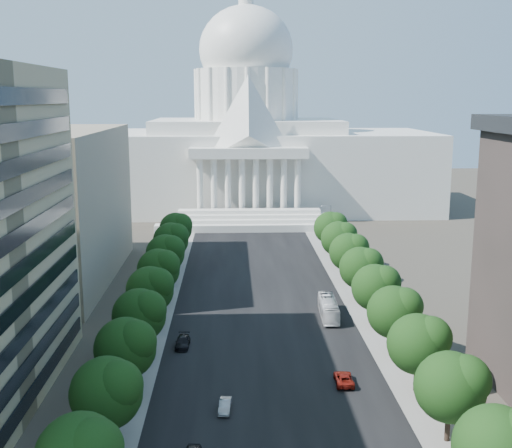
{
  "coord_description": "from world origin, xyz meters",
  "views": [
    {
      "loc": [
        -4.84,
        -26.12,
        36.21
      ],
      "look_at": [
        -0.74,
        82.48,
        14.63
      ],
      "focal_mm": 45.0,
      "sensor_mm": 36.0,
      "label": 1
    }
  ],
  "objects": [
    {
      "name": "road_asphalt",
      "position": [
        0.0,
        90.0,
        0.0
      ],
      "size": [
        30.0,
        260.0,
        0.01
      ],
      "primitive_type": "cube",
      "color": "black",
      "rests_on": "ground"
    },
    {
      "name": "sidewalk_left",
      "position": [
        -19.0,
        90.0,
        0.0
      ],
      "size": [
        8.0,
        260.0,
        0.02
      ],
      "primitive_type": "cube",
      "color": "gray",
      "rests_on": "ground"
    },
    {
      "name": "sidewalk_right",
      "position": [
        19.0,
        90.0,
        0.0
      ],
      "size": [
        8.0,
        260.0,
        0.02
      ],
      "primitive_type": "cube",
      "color": "gray",
      "rests_on": "ground"
    },
    {
      "name": "capitol",
      "position": [
        0.0,
        184.89,
        20.01
      ],
      "size": [
        120.0,
        56.0,
        73.0
      ],
      "color": "white",
      "rests_on": "ground"
    },
    {
      "name": "office_block_left_far",
      "position": [
        -48.0,
        100.0,
        15.0
      ],
      "size": [
        38.0,
        52.0,
        30.0
      ],
      "primitive_type": "cube",
      "color": "gray",
      "rests_on": "ground"
    },
    {
      "name": "tree_l_c",
      "position": [
        -17.66,
        35.81,
        6.45
      ],
      "size": [
        7.79,
        7.6,
        9.97
      ],
      "color": "#33261C",
      "rests_on": "ground"
    },
    {
      "name": "tree_l_d",
      "position": [
        -17.66,
        47.81,
        6.45
      ],
      "size": [
        7.79,
        7.6,
        9.97
      ],
      "color": "#33261C",
      "rests_on": "ground"
    },
    {
      "name": "tree_l_e",
      "position": [
        -17.66,
        59.81,
        6.45
      ],
      "size": [
        7.79,
        7.6,
        9.97
      ],
      "color": "#33261C",
      "rests_on": "ground"
    },
    {
      "name": "tree_l_f",
      "position": [
        -17.66,
        71.81,
        6.45
      ],
      "size": [
        7.79,
        7.6,
        9.97
      ],
      "color": "#33261C",
      "rests_on": "ground"
    },
    {
      "name": "tree_l_g",
      "position": [
        -17.66,
        83.81,
        6.45
      ],
      "size": [
        7.79,
        7.6,
        9.97
      ],
      "color": "#33261C",
      "rests_on": "ground"
    },
    {
      "name": "tree_l_h",
      "position": [
        -17.66,
        95.81,
        6.45
      ],
      "size": [
        7.79,
        7.6,
        9.97
      ],
      "color": "#33261C",
      "rests_on": "ground"
    },
    {
      "name": "tree_l_i",
      "position": [
        -17.66,
        107.81,
        6.45
      ],
      "size": [
        7.79,
        7.6,
        9.97
      ],
      "color": "#33261C",
      "rests_on": "ground"
    },
    {
      "name": "tree_l_j",
      "position": [
        -17.66,
        119.81,
        6.45
      ],
      "size": [
        7.79,
        7.6,
        9.97
      ],
      "color": "#33261C",
      "rests_on": "ground"
    },
    {
      "name": "tree_r_b",
      "position": [
        18.34,
        23.81,
        6.45
      ],
      "size": [
        7.79,
        7.6,
        9.97
      ],
      "color": "#33261C",
      "rests_on": "ground"
    },
    {
      "name": "tree_r_c",
      "position": [
        18.34,
        35.81,
        6.45
      ],
      "size": [
        7.79,
        7.6,
        9.97
      ],
      "color": "#33261C",
      "rests_on": "ground"
    },
    {
      "name": "tree_r_d",
      "position": [
        18.34,
        47.81,
        6.45
      ],
      "size": [
        7.79,
        7.6,
        9.97
      ],
      "color": "#33261C",
      "rests_on": "ground"
    },
    {
      "name": "tree_r_e",
      "position": [
        18.34,
        59.81,
        6.45
      ],
      "size": [
        7.79,
        7.6,
        9.97
      ],
      "color": "#33261C",
      "rests_on": "ground"
    },
    {
      "name": "tree_r_f",
      "position": [
        18.34,
        71.81,
        6.45
      ],
      "size": [
        7.79,
        7.6,
        9.97
      ],
      "color": "#33261C",
      "rests_on": "ground"
    },
    {
      "name": "tree_r_g",
      "position": [
        18.34,
        83.81,
        6.45
      ],
      "size": [
        7.79,
        7.6,
        9.97
      ],
      "color": "#33261C",
      "rests_on": "ground"
    },
    {
      "name": "tree_r_h",
      "position": [
        18.34,
        95.81,
        6.45
      ],
      "size": [
        7.79,
        7.6,
        9.97
      ],
      "color": "#33261C",
      "rests_on": "ground"
    },
    {
      "name": "tree_r_i",
      "position": [
        18.34,
        107.81,
        6.45
      ],
      "size": [
        7.79,
        7.6,
        9.97
      ],
      "color": "#33261C",
      "rests_on": "ground"
    },
    {
      "name": "tree_r_j",
      "position": [
        18.34,
        119.81,
        6.45
      ],
      "size": [
        7.79,
        7.6,
        9.97
      ],
      "color": "#33261C",
      "rests_on": "ground"
    },
    {
      "name": "streetlight_b",
      "position": [
        19.9,
        35.0,
        5.82
      ],
      "size": [
        2.61,
        0.44,
        9.0
      ],
      "color": "gray",
      "rests_on": "ground"
    },
    {
      "name": "streetlight_c",
      "position": [
        19.9,
        60.0,
        5.82
      ],
      "size": [
        2.61,
        0.44,
        9.0
      ],
      "color": "gray",
      "rests_on": "ground"
    },
    {
      "name": "streetlight_d",
      "position": [
        19.9,
        85.0,
        5.82
      ],
      "size": [
        2.61,
        0.44,
        9.0
      ],
      "color": "gray",
      "rests_on": "ground"
    },
    {
      "name": "streetlight_e",
      "position": [
        19.9,
        110.0,
        5.82
      ],
      "size": [
        2.61,
        0.44,
        9.0
      ],
      "color": "gray",
      "rests_on": "ground"
    },
    {
      "name": "streetlight_f",
      "position": [
        19.9,
        135.0,
        5.82
      ],
      "size": [
        2.61,
        0.44,
        9.0
      ],
      "color": "gray",
      "rests_on": "ground"
    },
    {
      "name": "car_silver",
      "position": [
        -5.85,
        43.47,
        0.63
      ],
      "size": [
        1.63,
        3.94,
        1.27
      ],
      "primitive_type": "imported",
      "rotation": [
        0.0,
        0.0,
        -0.08
      ],
      "color": "#9B9EA2",
      "rests_on": "ground"
    },
    {
      "name": "car_red",
      "position": [
        9.33,
        50.2,
        0.68
      ],
      "size": [
        2.41,
        4.99,
        1.37
      ],
      "primitive_type": "imported",
      "rotation": [
        0.0,
        0.0,
        3.11
      ],
      "color": "maroon",
      "rests_on": "ground"
    },
    {
      "name": "car_dark_b",
      "position": [
        -12.29,
        63.48,
        0.71
      ],
      "size": [
        2.16,
        4.98,
        1.43
      ],
      "primitive_type": "imported",
      "rotation": [
        0.0,
        0.0,
        -0.03
      ],
      "color": "black",
      "rests_on": "ground"
    },
    {
      "name": "city_bus",
      "position": [
        11.12,
        75.53,
        1.55
      ],
      "size": [
        3.1,
        11.25,
        3.1
      ],
      "primitive_type": "imported",
      "rotation": [
        0.0,
        0.0,
        -0.04
      ],
      "color": "silver",
      "rests_on": "ground"
    }
  ]
}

